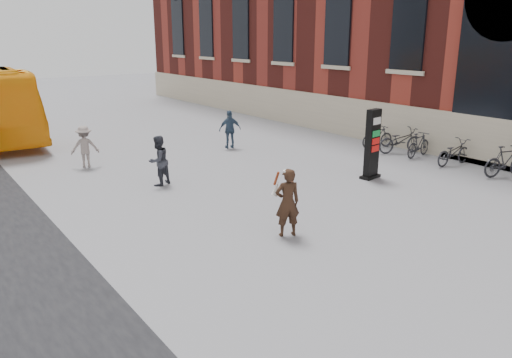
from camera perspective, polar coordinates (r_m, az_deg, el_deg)
ground at (r=13.05m, az=3.63°, el=-4.70°), size 100.00×100.00×0.00m
info_pylon at (r=16.97m, az=13.14°, el=3.90°), size 0.79×0.48×2.32m
woman at (r=11.80m, az=3.60°, el=-2.59°), size 0.76×0.73×1.66m
pedestrian_a at (r=16.11m, az=-11.09°, el=2.07°), size 0.95×0.85×1.60m
pedestrian_b at (r=19.06m, az=-18.98°, el=3.52°), size 1.09×0.81×1.51m
pedestrian_c at (r=21.15m, az=-2.99°, el=5.68°), size 1.01×0.67×1.60m
bike_3 at (r=18.82m, az=26.68°, el=1.83°), size 1.87×1.01×1.08m
bike_4 at (r=19.78m, az=21.64°, el=2.86°), size 1.83×0.69×0.95m
bike_5 at (r=20.61m, az=18.09°, el=3.74°), size 1.67×0.68×0.98m
bike_6 at (r=21.12m, az=16.18°, el=4.25°), size 2.07×1.27×1.03m
bike_7 at (r=21.87m, az=13.71°, el=4.72°), size 1.63×0.70×0.95m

